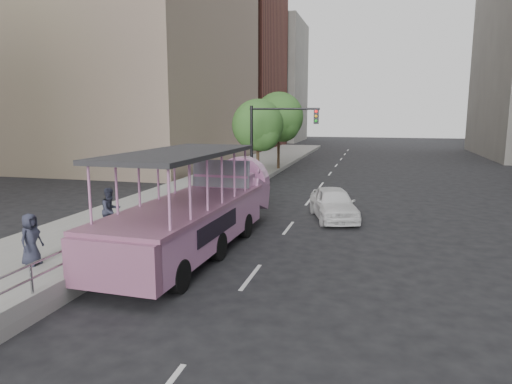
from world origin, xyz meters
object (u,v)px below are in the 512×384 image
Objects in this scene: pedestrian_mid at (111,210)px; street_tree_near at (259,127)px; pedestrian_far at (31,239)px; traffic_signal at (271,134)px; car at (333,203)px; street_tree_far at (280,119)px; parking_sign at (201,189)px; duck_boat at (200,211)px.

street_tree_near is at bearing 15.69° from pedestrian_mid.
pedestrian_far is 16.50m from traffic_signal.
street_tree_far is at bearing 93.33° from car.
traffic_signal is at bearing 107.67° from car.
car is 8.22m from traffic_signal.
traffic_signal reaches higher than parking_sign.
parking_sign is 9.29m from traffic_signal.
parking_sign reaches higher than pedestrian_far.
pedestrian_mid is 15.78m from street_tree_near.
pedestrian_far is 25.64m from street_tree_far.
pedestrian_mid is 0.27× the size of street_tree_far.
car is 12.45m from pedestrian_far.
pedestrian_far is (-3.78, -3.93, -0.24)m from duck_boat.
street_tree_near reaches higher than pedestrian_far.
traffic_signal is at bearing 83.89° from parking_sign.
duck_boat is 7.03m from car.
car is 1.74× the size of parking_sign.
parking_sign is 0.47× the size of traffic_signal.
car is at bearing -31.75° from pedestrian_mid.
duck_boat is 5.46m from pedestrian_far.
street_tree_near reaches higher than parking_sign.
pedestrian_mid is 21.77m from street_tree_far.
street_tree_far is at bearing 88.09° from street_tree_near.
duck_boat is 3.15m from parking_sign.
street_tree_far reaches higher than car.
pedestrian_mid is at bearing -129.55° from parking_sign.
street_tree_far reaches higher than duck_boat.
parking_sign is (2.46, 2.98, 0.42)m from pedestrian_mid.
traffic_signal reaches higher than pedestrian_far.
pedestrian_mid is 0.70× the size of parking_sign.
street_tree_near is 6.02m from street_tree_far.
duck_boat is at bearing -85.89° from street_tree_far.
pedestrian_far is 19.64m from street_tree_near.
duck_boat is at bearing -69.33° from parking_sign.
street_tree_near is (-0.63, 12.47, 2.25)m from parking_sign.
pedestrian_mid is (-3.57, -0.04, -0.16)m from duck_boat.
parking_sign is (2.67, 6.87, 0.49)m from pedestrian_far.
car is 0.75× the size of street_tree_near.
parking_sign is at bearing -170.30° from car.
duck_boat is 6.93× the size of pedestrian_far.
duck_boat reaches higher than pedestrian_mid.
street_tree_near is (2.04, 19.34, 2.74)m from pedestrian_far.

